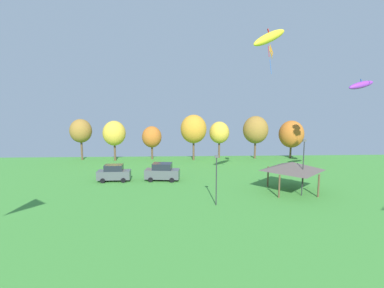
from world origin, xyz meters
name	(u,v)px	position (x,y,z in m)	size (l,w,h in m)	color
kite_flying_0	(271,53)	(7.62, 36.14, 15.93)	(0.83, 1.40, 3.21)	orange
kite_flying_3	(269,38)	(6.06, 31.76, 16.67)	(4.07, 2.64, 3.04)	yellow
kite_flying_5	(361,85)	(19.01, 37.69, 12.58)	(3.65, 1.58, 1.49)	purple
parked_car_leftmost	(114,173)	(-11.35, 42.07, 1.12)	(4.39, 2.04, 2.26)	#4C5156
parked_car_second_from_left	(162,172)	(-4.88, 42.19, 1.18)	(4.78, 2.50, 2.39)	#4C5156
park_pavilion	(293,166)	(10.77, 36.49, 3.08)	(5.77, 5.55, 3.60)	brown
light_post_0	(216,177)	(1.23, 32.23, 3.01)	(0.36, 0.20, 5.24)	#2D2D33
light_post_1	(303,164)	(11.37, 34.94, 3.63)	(0.36, 0.20, 6.46)	#2D2D33
treeline_tree_0	(81,131)	(-20.41, 57.27, 5.30)	(3.90, 3.90, 7.47)	brown
treeline_tree_1	(114,133)	(-14.21, 56.31, 4.95)	(4.04, 4.04, 7.20)	brown
treeline_tree_2	(152,137)	(-7.61, 57.25, 4.15)	(3.57, 3.57, 6.13)	brown
treeline_tree_3	(194,129)	(0.01, 56.17, 5.67)	(4.68, 4.68, 8.26)	brown
treeline_tree_4	(219,133)	(4.97, 58.30, 4.79)	(3.74, 3.74, 6.87)	brown
treeline_tree_5	(256,130)	(11.60, 57.34, 5.38)	(4.65, 4.65, 7.95)	brown
treeline_tree_6	(291,134)	(18.48, 57.57, 4.51)	(4.63, 4.63, 7.07)	brown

